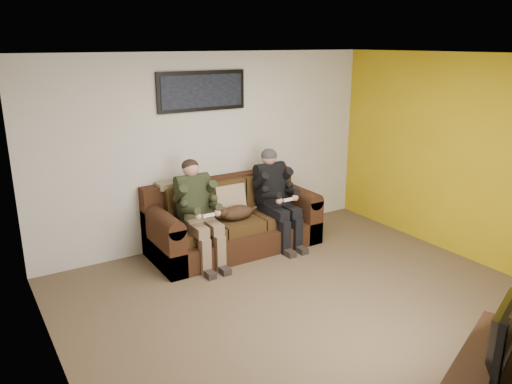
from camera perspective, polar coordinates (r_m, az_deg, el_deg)
floor at (r=5.55m, az=6.15°, el=-12.64°), size 5.00×5.00×0.00m
ceiling at (r=4.84m, az=7.14°, el=15.27°), size 5.00×5.00×0.00m
wall_back at (r=6.89m, az=-5.09°, el=4.86°), size 5.00×0.00×5.00m
wall_left at (r=4.06m, az=-22.40°, el=-4.98°), size 0.00×4.50×4.50m
wall_right at (r=6.84m, az=23.32°, el=3.46°), size 0.00×4.50×4.50m
accent_wall_right at (r=6.83m, az=23.27°, el=3.45°), size 0.00×4.50×4.50m
sofa at (r=6.82m, az=-2.81°, el=-3.51°), size 2.28×0.98×0.93m
throw_pillow at (r=6.76m, az=-3.02°, el=-0.93°), size 0.43×0.21×0.43m
throw_blanket at (r=6.61m, az=-9.33°, el=0.89°), size 0.47×0.23×0.08m
person_left at (r=6.28m, az=-6.69°, el=-1.65°), size 0.51×0.87×1.31m
person_right at (r=6.83m, az=2.23°, el=0.02°), size 0.51×0.86×1.32m
cat at (r=6.59m, az=-2.37°, el=-2.35°), size 0.66×0.26×0.24m
framed_poster at (r=6.68m, az=-6.20°, el=11.40°), size 1.25×0.05×0.52m
tv_stand at (r=4.49m, az=25.04°, el=-18.91°), size 1.43×0.90×0.43m
television at (r=4.24m, az=25.88°, el=-13.46°), size 0.94×0.46×0.55m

